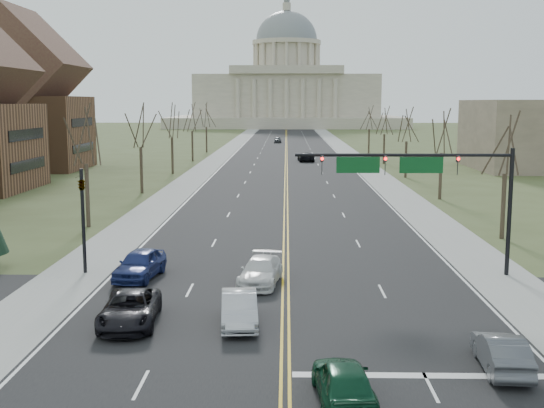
{
  "coord_description": "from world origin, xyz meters",
  "views": [
    {
      "loc": [
        0.01,
        -24.29,
        9.71
      ],
      "look_at": [
        -0.93,
        20.41,
        3.0
      ],
      "focal_mm": 45.0,
      "sensor_mm": 36.0,
      "label": 1
    }
  ],
  "objects_px": {
    "car_far_nb": "(306,157)",
    "car_sb_inner_lead": "(239,309)",
    "signal_mast": "(420,174)",
    "car_sb_outer_lead": "(130,309)",
    "car_sb_outer_second": "(140,264)",
    "signal_left": "(83,209)",
    "car_nb_inner_lead": "(344,382)",
    "car_sb_inner_second": "(261,271)",
    "car_nb_outer_lead": "(501,352)",
    "car_far_sb": "(278,140)"
  },
  "relations": [
    {
      "from": "signal_mast",
      "to": "car_nb_inner_lead",
      "type": "xyz_separation_m",
      "value": [
        -5.55,
        -16.84,
        -5.0
      ]
    },
    {
      "from": "car_far_nb",
      "to": "car_sb_inner_lead",
      "type": "bearing_deg",
      "value": 82.83
    },
    {
      "from": "car_sb_outer_second",
      "to": "signal_left",
      "type": "bearing_deg",
      "value": 168.93
    },
    {
      "from": "signal_left",
      "to": "car_far_nb",
      "type": "xyz_separation_m",
      "value": [
        14.75,
        74.59,
        -2.95
      ]
    },
    {
      "from": "car_far_sb",
      "to": "car_far_nb",
      "type": "bearing_deg",
      "value": -82.22
    },
    {
      "from": "signal_left",
      "to": "car_sb_outer_lead",
      "type": "height_order",
      "value": "signal_left"
    },
    {
      "from": "car_far_sb",
      "to": "car_sb_inner_second",
      "type": "bearing_deg",
      "value": -87.76
    },
    {
      "from": "car_sb_inner_lead",
      "to": "car_sb_inner_second",
      "type": "distance_m",
      "value": 6.82
    },
    {
      "from": "car_sb_inner_lead",
      "to": "car_sb_outer_lead",
      "type": "distance_m",
      "value": 4.82
    },
    {
      "from": "car_far_nb",
      "to": "car_nb_outer_lead",
      "type": "bearing_deg",
      "value": 89.44
    },
    {
      "from": "car_sb_outer_lead",
      "to": "car_far_sb",
      "type": "xyz_separation_m",
      "value": [
        4.8,
        135.27,
        -0.0
      ]
    },
    {
      "from": "signal_left",
      "to": "car_sb_inner_lead",
      "type": "xyz_separation_m",
      "value": [
        9.47,
        -9.01,
        -2.98
      ]
    },
    {
      "from": "signal_left",
      "to": "car_sb_outer_lead",
      "type": "bearing_deg",
      "value": -62.81
    },
    {
      "from": "car_nb_inner_lead",
      "to": "car_far_nb",
      "type": "xyz_separation_m",
      "value": [
        1.35,
        91.43,
        0.0
      ]
    },
    {
      "from": "car_sb_outer_lead",
      "to": "car_sb_outer_second",
      "type": "relative_size",
      "value": 1.07
    },
    {
      "from": "signal_mast",
      "to": "car_far_nb",
      "type": "height_order",
      "value": "signal_mast"
    },
    {
      "from": "signal_mast",
      "to": "car_sb_outer_lead",
      "type": "bearing_deg",
      "value": -147.6
    },
    {
      "from": "car_far_sb",
      "to": "car_nb_outer_lead",
      "type": "bearing_deg",
      "value": -84.02
    },
    {
      "from": "signal_mast",
      "to": "car_nb_outer_lead",
      "type": "height_order",
      "value": "signal_mast"
    },
    {
      "from": "car_far_sb",
      "to": "signal_left",
      "type": "bearing_deg",
      "value": -92.36
    },
    {
      "from": "signal_mast",
      "to": "car_nb_inner_lead",
      "type": "height_order",
      "value": "signal_mast"
    },
    {
      "from": "car_nb_inner_lead",
      "to": "car_sb_inner_second",
      "type": "distance_m",
      "value": 14.98
    },
    {
      "from": "car_sb_outer_lead",
      "to": "car_sb_outer_second",
      "type": "bearing_deg",
      "value": 94.54
    },
    {
      "from": "car_sb_outer_second",
      "to": "car_far_sb",
      "type": "xyz_separation_m",
      "value": [
        6.04,
        127.36,
        -0.11
      ]
    },
    {
      "from": "car_sb_outer_second",
      "to": "car_far_nb",
      "type": "relative_size",
      "value": 0.89
    },
    {
      "from": "car_sb_inner_lead",
      "to": "car_sb_inner_second",
      "type": "height_order",
      "value": "car_sb_inner_lead"
    },
    {
      "from": "signal_mast",
      "to": "car_far_nb",
      "type": "xyz_separation_m",
      "value": [
        -4.2,
        74.59,
        -5.0
      ]
    },
    {
      "from": "signal_left",
      "to": "car_nb_outer_lead",
      "type": "distance_m",
      "value": 24.04
    },
    {
      "from": "car_nb_outer_lead",
      "to": "car_far_nb",
      "type": "distance_m",
      "value": 88.62
    },
    {
      "from": "car_sb_inner_second",
      "to": "signal_left",
      "type": "bearing_deg",
      "value": 175.18
    },
    {
      "from": "car_sb_inner_second",
      "to": "car_nb_inner_lead",
      "type": "bearing_deg",
      "value": -70.0
    },
    {
      "from": "signal_mast",
      "to": "signal_left",
      "type": "bearing_deg",
      "value": 180.0
    },
    {
      "from": "car_sb_inner_lead",
      "to": "car_far_sb",
      "type": "distance_m",
      "value": 135.21
    },
    {
      "from": "signal_left",
      "to": "car_nb_inner_lead",
      "type": "xyz_separation_m",
      "value": [
        13.4,
        -16.84,
        -2.96
      ]
    },
    {
      "from": "car_nb_outer_lead",
      "to": "car_sb_inner_lead",
      "type": "xyz_separation_m",
      "value": [
        -9.9,
        4.9,
        0.05
      ]
    },
    {
      "from": "car_sb_outer_lead",
      "to": "signal_left",
      "type": "bearing_deg",
      "value": 112.82
    },
    {
      "from": "signal_mast",
      "to": "signal_left",
      "type": "distance_m",
      "value": 19.06
    },
    {
      "from": "car_nb_inner_lead",
      "to": "car_sb_inner_lead",
      "type": "bearing_deg",
      "value": -67.65
    },
    {
      "from": "car_nb_inner_lead",
      "to": "car_sb_outer_second",
      "type": "xyz_separation_m",
      "value": [
        -9.98,
        15.68,
        0.07
      ]
    },
    {
      "from": "car_nb_outer_lead",
      "to": "car_sb_outer_second",
      "type": "bearing_deg",
      "value": -35.1
    },
    {
      "from": "car_sb_outer_lead",
      "to": "car_far_sb",
      "type": "distance_m",
      "value": 135.36
    },
    {
      "from": "car_nb_outer_lead",
      "to": "car_sb_outer_second",
      "type": "xyz_separation_m",
      "value": [
        -15.96,
        12.75,
        0.13
      ]
    },
    {
      "from": "car_nb_inner_lead",
      "to": "car_far_sb",
      "type": "distance_m",
      "value": 143.09
    },
    {
      "from": "car_sb_inner_lead",
      "to": "car_far_nb",
      "type": "distance_m",
      "value": 83.76
    },
    {
      "from": "signal_mast",
      "to": "car_far_nb",
      "type": "relative_size",
      "value": 2.25
    },
    {
      "from": "car_nb_inner_lead",
      "to": "car_far_nb",
      "type": "relative_size",
      "value": 0.81
    },
    {
      "from": "car_nb_outer_lead",
      "to": "car_sb_inner_second",
      "type": "relative_size",
      "value": 0.85
    },
    {
      "from": "car_nb_inner_lead",
      "to": "signal_left",
      "type": "bearing_deg",
      "value": -55.76
    },
    {
      "from": "car_nb_inner_lead",
      "to": "car_far_sb",
      "type": "height_order",
      "value": "car_nb_inner_lead"
    },
    {
      "from": "car_nb_inner_lead",
      "to": "car_sb_inner_second",
      "type": "bearing_deg",
      "value": -81.77
    }
  ]
}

